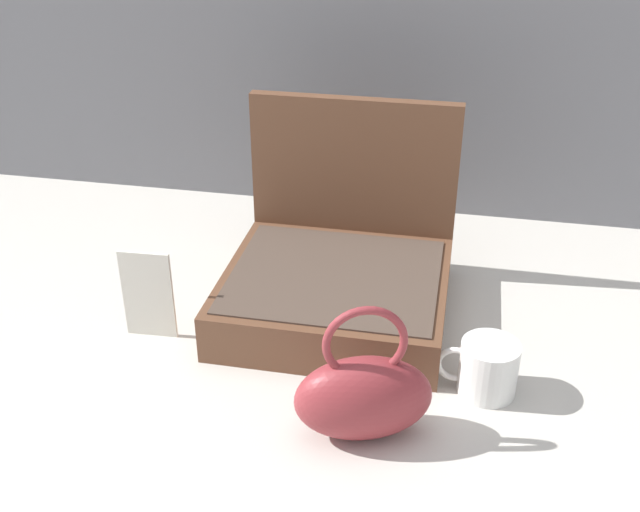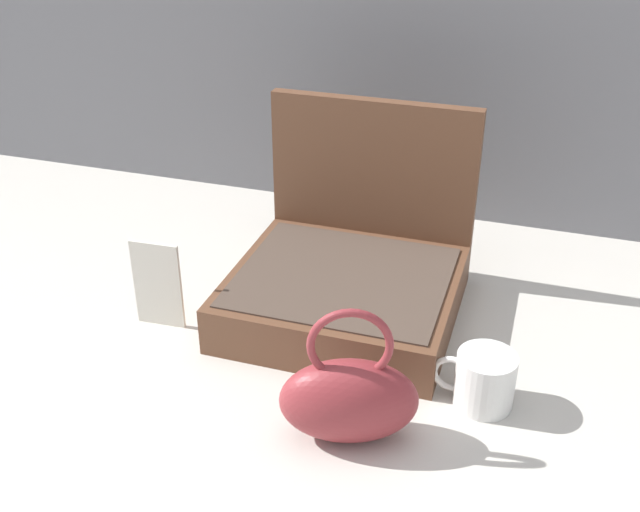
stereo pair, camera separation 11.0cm
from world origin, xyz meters
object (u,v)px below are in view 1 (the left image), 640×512
(open_suitcase, at_px, (339,271))
(info_card_left, at_px, (148,295))
(teal_pouch_handbag, at_px, (363,395))
(coffee_mug, at_px, (487,368))

(open_suitcase, relative_size, info_card_left, 2.41)
(teal_pouch_handbag, bearing_deg, info_card_left, 156.06)
(teal_pouch_handbag, xyz_separation_m, info_card_left, (-0.37, 0.17, 0.01))
(open_suitcase, relative_size, coffee_mug, 3.09)
(coffee_mug, height_order, info_card_left, info_card_left)
(open_suitcase, xyz_separation_m, teal_pouch_handbag, (0.09, -0.32, -0.00))
(coffee_mug, bearing_deg, info_card_left, 175.83)
(open_suitcase, xyz_separation_m, info_card_left, (-0.28, -0.15, 0.01))
(open_suitcase, height_order, coffee_mug, open_suitcase)
(teal_pouch_handbag, bearing_deg, coffee_mug, 37.81)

